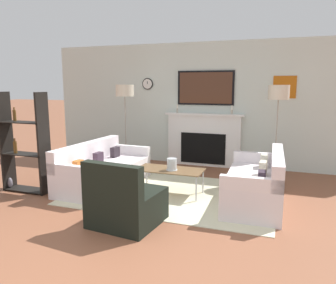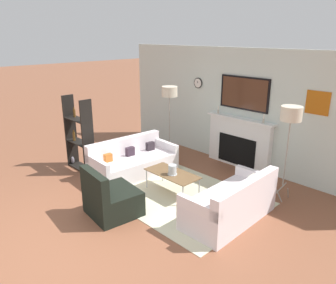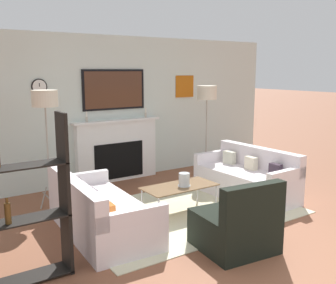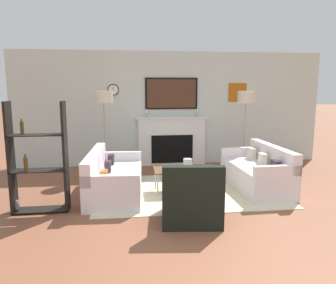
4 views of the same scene
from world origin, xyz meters
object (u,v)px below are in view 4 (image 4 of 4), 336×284
object	(u,v)px
armchair	(191,202)
floor_lamp_right	(246,99)
coffee_table	(185,170)
hurricane_candle	(188,165)
floor_lamp_left	(104,99)
couch_left	(113,179)
shelf_unit	(38,162)
couch_right	(258,173)

from	to	relation	value
armchair	floor_lamp_right	bearing A→B (deg)	56.93
coffee_table	hurricane_candle	size ratio (longest dim) A/B	5.66
floor_lamp_right	floor_lamp_left	bearing A→B (deg)	180.00
coffee_table	floor_lamp_left	world-z (taller)	floor_lamp_left
couch_left	shelf_unit	size ratio (longest dim) A/B	1.15
coffee_table	floor_lamp_left	distance (m)	2.35
hurricane_candle	shelf_unit	bearing A→B (deg)	-165.32
armchair	floor_lamp_left	size ratio (longest dim) A/B	0.50
couch_left	coffee_table	xyz separation A→B (m)	(1.27, -0.02, 0.12)
armchair	couch_left	bearing A→B (deg)	130.08
floor_lamp_left	coffee_table	bearing A→B (deg)	-42.34
couch_left	shelf_unit	bearing A→B (deg)	-147.39
armchair	coffee_table	xyz separation A→B (m)	(0.14, 1.33, 0.11)
couch_left	hurricane_candle	world-z (taller)	couch_left
couch_right	floor_lamp_left	world-z (taller)	floor_lamp_left
armchair	floor_lamp_right	distance (m)	3.46
hurricane_candle	couch_left	bearing A→B (deg)	177.53
armchair	shelf_unit	distance (m)	2.35
floor_lamp_left	floor_lamp_right	size ratio (longest dim) A/B	1.00
armchair	floor_lamp_left	xyz separation A→B (m)	(-1.34, 2.67, 1.35)
couch_left	floor_lamp_right	distance (m)	3.44
couch_right	hurricane_candle	size ratio (longest dim) A/B	8.98
floor_lamp_left	couch_left	bearing A→B (deg)	-81.18
couch_left	coffee_table	world-z (taller)	couch_left
coffee_table	floor_lamp_right	bearing A→B (deg)	40.10
hurricane_candle	floor_lamp_right	xyz separation A→B (m)	(1.55, 1.39, 1.12)
couch_left	hurricane_candle	size ratio (longest dim) A/B	9.95
couch_left	coffee_table	distance (m)	1.28
couch_right	armchair	world-z (taller)	armchair
armchair	hurricane_candle	xyz separation A→B (m)	(0.19, 1.29, 0.22)
coffee_table	couch_right	bearing A→B (deg)	0.61
couch_right	floor_lamp_right	bearing A→B (deg)	80.91
armchair	floor_lamp_left	distance (m)	3.28
floor_lamp_right	shelf_unit	bearing A→B (deg)	-152.92
couch_right	floor_lamp_left	size ratio (longest dim) A/B	0.97
couch_right	coffee_table	size ratio (longest dim) A/B	1.59
couch_right	armchair	size ratio (longest dim) A/B	1.95
couch_left	coffee_table	bearing A→B (deg)	-0.72
coffee_table	floor_lamp_right	size ratio (longest dim) A/B	0.61
couch_left	shelf_unit	world-z (taller)	shelf_unit
couch_left	armchair	bearing A→B (deg)	-49.92
armchair	coffee_table	bearing A→B (deg)	83.91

